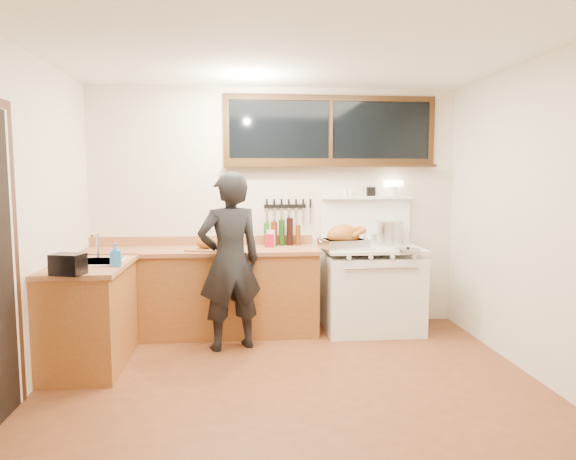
{
  "coord_description": "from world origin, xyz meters",
  "views": [
    {
      "loc": [
        -0.39,
        -3.87,
        1.65
      ],
      "look_at": [
        0.05,
        0.85,
        1.15
      ],
      "focal_mm": 32.0,
      "sensor_mm": 36.0,
      "label": 1
    }
  ],
  "objects": [
    {
      "name": "ground_plane",
      "position": [
        0.0,
        0.0,
        -0.01
      ],
      "size": [
        4.0,
        3.5,
        0.02
      ],
      "primitive_type": "cube",
      "color": "#5E2E18"
    },
    {
      "name": "room_shell",
      "position": [
        0.0,
        0.0,
        1.65
      ],
      "size": [
        4.1,
        3.6,
        2.65
      ],
      "color": "beige",
      "rests_on": "ground"
    },
    {
      "name": "counter_back",
      "position": [
        -0.8,
        1.45,
        0.45
      ],
      "size": [
        2.44,
        0.64,
        1.0
      ],
      "color": "brown",
      "rests_on": "ground"
    },
    {
      "name": "counter_left",
      "position": [
        -1.7,
        0.62,
        0.45
      ],
      "size": [
        0.64,
        1.09,
        0.9
      ],
      "color": "brown",
      "rests_on": "ground"
    },
    {
      "name": "sink_unit",
      "position": [
        -1.68,
        0.7,
        0.85
      ],
      "size": [
        0.5,
        0.45,
        0.37
      ],
      "color": "white",
      "rests_on": "counter_left"
    },
    {
      "name": "vintage_stove",
      "position": [
        1.0,
        1.41,
        0.47
      ],
      "size": [
        1.02,
        0.74,
        1.6
      ],
      "color": "white",
      "rests_on": "ground"
    },
    {
      "name": "back_window",
      "position": [
        0.6,
        1.72,
        2.06
      ],
      "size": [
        2.32,
        0.13,
        0.77
      ],
      "color": "black",
      "rests_on": "room_shell"
    },
    {
      "name": "knife_strip",
      "position": [
        0.12,
        1.73,
        1.31
      ],
      "size": [
        0.52,
        0.03,
        0.28
      ],
      "color": "black",
      "rests_on": "room_shell"
    },
    {
      "name": "man",
      "position": [
        -0.49,
        0.96,
        0.84
      ],
      "size": [
        0.71,
        0.58,
        1.69
      ],
      "color": "black",
      "rests_on": "ground"
    },
    {
      "name": "soap_bottle",
      "position": [
        -1.43,
        0.48,
        1.0
      ],
      "size": [
        0.1,
        0.1,
        0.19
      ],
      "color": "#2B7ED7",
      "rests_on": "counter_left"
    },
    {
      "name": "toaster",
      "position": [
        -1.7,
        0.12,
        0.98
      ],
      "size": [
        0.27,
        0.22,
        0.16
      ],
      "color": "black",
      "rests_on": "counter_left"
    },
    {
      "name": "cutting_board",
      "position": [
        -0.74,
        1.32,
        0.95
      ],
      "size": [
        0.41,
        0.35,
        0.13
      ],
      "color": "#9B613D",
      "rests_on": "counter_back"
    },
    {
      "name": "roast_turkey",
      "position": [
        0.68,
        1.32,
        1.0
      ],
      "size": [
        0.51,
        0.43,
        0.25
      ],
      "color": "silver",
      "rests_on": "vintage_stove"
    },
    {
      "name": "stockpot",
      "position": [
        1.23,
        1.57,
        1.03
      ],
      "size": [
        0.32,
        0.32,
        0.26
      ],
      "color": "silver",
      "rests_on": "vintage_stove"
    },
    {
      "name": "saucepan",
      "position": [
        1.12,
        1.69,
        0.96
      ],
      "size": [
        0.17,
        0.27,
        0.11
      ],
      "color": "silver",
      "rests_on": "vintage_stove"
    },
    {
      "name": "pot_lid",
      "position": [
        1.29,
        1.1,
        0.91
      ],
      "size": [
        0.3,
        0.3,
        0.04
      ],
      "color": "silver",
      "rests_on": "vintage_stove"
    },
    {
      "name": "coffee_tin",
      "position": [
        -0.09,
        1.51,
        0.97
      ],
      "size": [
        0.1,
        0.08,
        0.14
      ],
      "color": "maroon",
      "rests_on": "counter_back"
    },
    {
      "name": "pitcher",
      "position": [
        -0.07,
        1.58,
        0.99
      ],
      "size": [
        0.12,
        0.12,
        0.17
      ],
      "color": "white",
      "rests_on": "counter_back"
    },
    {
      "name": "bottle_cluster",
      "position": [
        0.06,
        1.63,
        1.03
      ],
      "size": [
        0.4,
        0.07,
        0.3
      ],
      "color": "black",
      "rests_on": "counter_back"
    }
  ]
}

